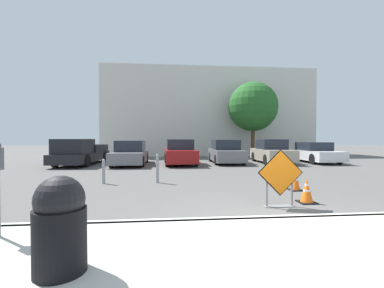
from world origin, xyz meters
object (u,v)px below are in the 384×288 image
at_px(bollard_second, 104,171).
at_px(traffic_cone_fourth, 280,168).
at_px(parked_car_third, 226,152).
at_px(parked_car_nearest, 130,154).
at_px(traffic_cone_nearest, 307,191).
at_px(parked_car_fifth, 314,153).
at_px(pickup_truck, 80,153).
at_px(bollard_nearest, 157,168).
at_px(traffic_cone_third, 287,174).
at_px(road_closed_sign, 280,177).
at_px(traffic_cone_second, 295,180).
at_px(parked_car_fourth, 272,152).
at_px(parked_car_second, 180,153).
at_px(trash_bin, 60,224).

bearing_deg(bollard_second, traffic_cone_fourth, 9.55).
bearing_deg(parked_car_third, parked_car_nearest, 5.65).
distance_m(traffic_cone_nearest, parked_car_fifth, 12.39).
height_order(parked_car_nearest, parked_car_third, parked_car_third).
xyz_separation_m(pickup_truck, bollard_nearest, (5.05, -6.93, -0.16)).
height_order(traffic_cone_third, bollard_nearest, bollard_nearest).
distance_m(road_closed_sign, pickup_truck, 13.33).
bearing_deg(parked_car_fifth, bollard_second, 31.73).
height_order(traffic_cone_second, bollard_second, bollard_second).
bearing_deg(parked_car_fifth, parked_car_fourth, 4.06).
xyz_separation_m(parked_car_second, bollard_second, (-3.08, -6.77, -0.25)).
height_order(traffic_cone_second, traffic_cone_fourth, traffic_cone_fourth).
bearing_deg(parked_car_fourth, traffic_cone_nearest, 74.70).
distance_m(road_closed_sign, traffic_cone_second, 2.32).
bearing_deg(bollard_nearest, traffic_cone_second, -22.34).
relative_size(traffic_cone_nearest, parked_car_second, 0.14).
height_order(traffic_cone_fourth, bollard_second, bollard_second).
xyz_separation_m(traffic_cone_third, parked_car_fourth, (2.48, 7.37, 0.43)).
height_order(traffic_cone_fourth, pickup_truck, pickup_truck).
bearing_deg(bollard_second, parked_car_nearest, 90.06).
height_order(parked_car_nearest, trash_bin, parked_car_nearest).
bearing_deg(parked_car_nearest, parked_car_third, -175.65).
bearing_deg(trash_bin, parked_car_fourth, 59.12).
height_order(road_closed_sign, bollard_second, road_closed_sign).
bearing_deg(traffic_cone_third, traffic_cone_fourth, 75.44).
distance_m(pickup_truck, bollard_nearest, 8.57).
relative_size(road_closed_sign, parked_car_third, 0.33).
distance_m(parked_car_nearest, parked_car_third, 6.19).
relative_size(road_closed_sign, traffic_cone_fourth, 1.81).
height_order(traffic_cone_third, parked_car_second, parked_car_second).
xyz_separation_m(pickup_truck, trash_bin, (4.23, -13.47, -0.04)).
relative_size(traffic_cone_fourth, bollard_nearest, 0.72).
height_order(parked_car_fifth, trash_bin, parked_car_fifth).
xyz_separation_m(road_closed_sign, traffic_cone_third, (1.80, 3.36, -0.43)).
relative_size(parked_car_nearest, parked_car_fourth, 1.07).
height_order(road_closed_sign, traffic_cone_nearest, road_closed_sign).
bearing_deg(trash_bin, parked_car_nearest, 94.81).
bearing_deg(road_closed_sign, bollard_nearest, 129.75).
bearing_deg(traffic_cone_second, traffic_cone_third, 73.31).
bearing_deg(parked_car_second, road_closed_sign, 98.65).
relative_size(traffic_cone_second, traffic_cone_third, 1.16).
height_order(parked_car_fourth, bollard_second, parked_car_fourth).
xyz_separation_m(parked_car_fifth, bollard_nearest, (-10.41, -7.21, -0.09)).
bearing_deg(bollard_nearest, parked_car_third, 59.74).
relative_size(parked_car_fifth, bollard_second, 5.01).
relative_size(traffic_cone_third, bollard_nearest, 0.56).
height_order(parked_car_fifth, bollard_nearest, parked_car_fifth).
bearing_deg(traffic_cone_fourth, traffic_cone_third, -104.56).
xyz_separation_m(traffic_cone_third, parked_car_nearest, (-6.78, 7.10, 0.40)).
bearing_deg(parked_car_nearest, traffic_cone_third, 133.82).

